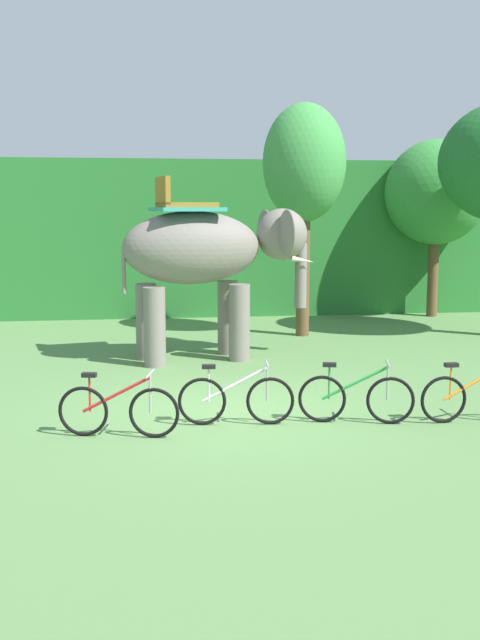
{
  "coord_description": "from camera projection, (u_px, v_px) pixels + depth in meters",
  "views": [
    {
      "loc": [
        -1.39,
        -11.39,
        3.16
      ],
      "look_at": [
        0.31,
        1.0,
        1.3
      ],
      "focal_mm": 42.42,
      "sensor_mm": 36.0,
      "label": 1
    }
  ],
  "objects": [
    {
      "name": "bike_orange",
      "position": [
        475.0,
        396.0,
        11.21
      ],
      "size": [
        1.71,
        0.52,
        0.92
      ],
      "color": "black",
      "rests_on": "ground"
    },
    {
      "name": "bike_white",
      "position": [
        236.0,
        399.0,
        11.06
      ],
      "size": [
        1.71,
        0.52,
        0.92
      ],
      "color": "black",
      "rests_on": "ground"
    },
    {
      "name": "tree_far_left",
      "position": [
        436.0,
        193.0,
        21.75
      ],
      "size": [
        2.93,
        2.93,
        5.11
      ],
      "color": "brown",
      "rests_on": "ground"
    },
    {
      "name": "foliage_hedge",
      "position": [
        179.0,
        236.0,
        24.52
      ],
      "size": [
        36.0,
        6.0,
        4.53
      ],
      "primitive_type": "cube",
      "color": "#28702D",
      "rests_on": "ground"
    },
    {
      "name": "tree_center_left",
      "position": [
        304.0,
        166.0,
        18.3
      ],
      "size": [
        2.02,
        2.02,
        5.67
      ],
      "color": "brown",
      "rests_on": "ground"
    },
    {
      "name": "elephant",
      "position": [
        208.0,
        254.0,
        15.66
      ],
      "size": [
        4.24,
        2.38,
        3.78
      ],
      "color": "slate",
      "rests_on": "ground"
    },
    {
      "name": "ground_plane",
      "position": [
        229.0,
        412.0,
        11.81
      ],
      "size": [
        80.0,
        80.0,
        0.0
      ],
      "primitive_type": "plane",
      "color": "#567F47"
    },
    {
      "name": "bike_green",
      "position": [
        356.0,
        398.0,
        11.14
      ],
      "size": [
        1.68,
        0.58,
        0.92
      ],
      "color": "black",
      "rests_on": "ground"
    },
    {
      "name": "bike_red",
      "position": [
        118.0,
        410.0,
        10.46
      ],
      "size": [
        1.68,
        0.56,
        0.92
      ],
      "color": "black",
      "rests_on": "ground"
    }
  ]
}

